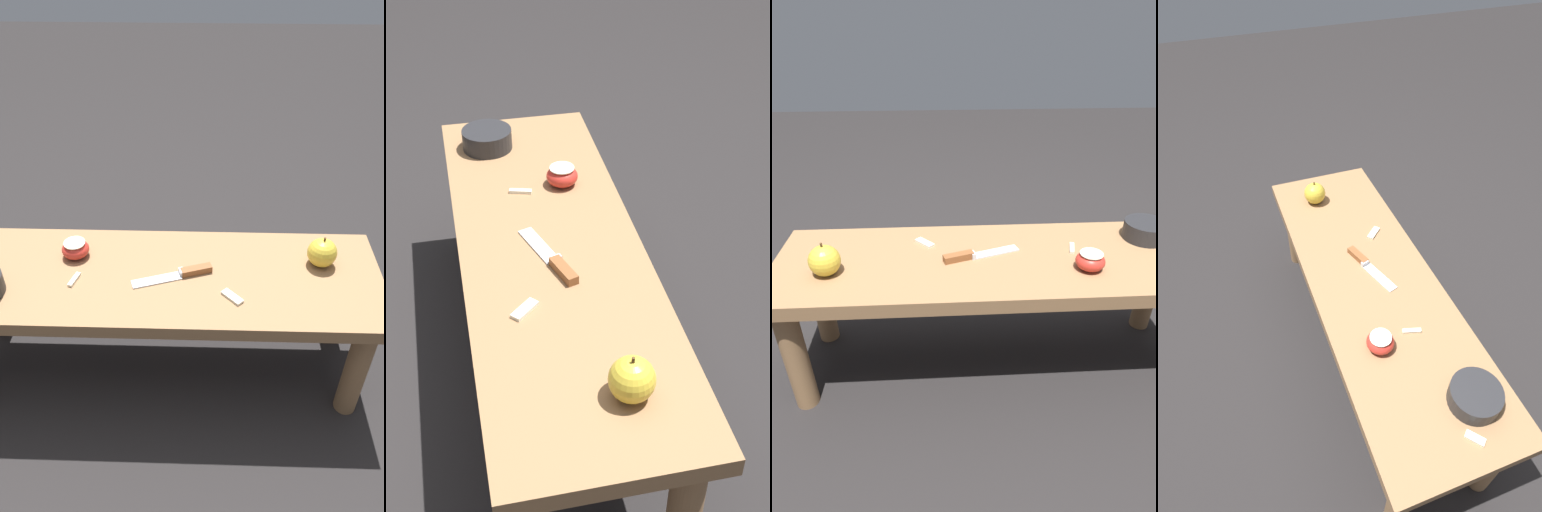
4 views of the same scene
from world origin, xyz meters
TOP-DOWN VIEW (x-y plane):
  - ground_plane at (0.00, 0.00)m, footprint 8.00×8.00m
  - wooden_bench at (0.00, 0.00)m, footprint 1.23×0.40m
  - knife at (0.07, -0.00)m, footprint 0.22×0.10m
  - apple_whole at (0.45, 0.06)m, footprint 0.08×0.08m
  - apple_cut at (-0.24, 0.07)m, footprint 0.08×0.08m
  - apple_slice_center at (0.20, -0.09)m, footprint 0.06×0.06m
  - apple_slice_near_bowl at (-0.22, -0.03)m, footprint 0.03×0.06m
  - bowl at (-0.46, -0.09)m, footprint 0.13×0.13m

SIDE VIEW (x-z plane):
  - ground_plane at x=0.00m, z-range 0.00..0.00m
  - wooden_bench at x=0.00m, z-range 0.13..0.52m
  - apple_slice_center at x=0.20m, z-range 0.39..0.40m
  - apple_slice_near_bowl at x=-0.22m, z-range 0.39..0.40m
  - knife at x=0.07m, z-range 0.39..0.41m
  - apple_cut at x=-0.24m, z-range 0.39..0.44m
  - bowl at x=-0.46m, z-range 0.39..0.44m
  - apple_whole at x=0.45m, z-range 0.39..0.48m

